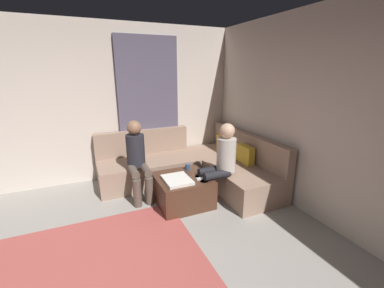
# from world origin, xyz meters

# --- Properties ---
(wall_back) EXTENTS (6.00, 0.12, 2.70)m
(wall_back) POSITION_xyz_m (0.00, 2.94, 1.35)
(wall_back) COLOR beige
(wall_back) RESTS_ON ground_plane
(wall_left) EXTENTS (0.12, 6.00, 2.70)m
(wall_left) POSITION_xyz_m (-2.94, 0.00, 1.35)
(wall_left) COLOR beige
(wall_left) RESTS_ON ground_plane
(curtain_panel) EXTENTS (0.06, 1.10, 2.50)m
(curtain_panel) POSITION_xyz_m (-2.84, 1.30, 1.25)
(curtain_panel) COLOR #595166
(curtain_panel) RESTS_ON ground_plane
(sectional_couch) EXTENTS (2.10, 2.55, 0.87)m
(sectional_couch) POSITION_xyz_m (-2.08, 1.88, 0.28)
(sectional_couch) COLOR #9E7F6B
(sectional_couch) RESTS_ON ground_plane
(ottoman) EXTENTS (0.76, 0.76, 0.42)m
(ottoman) POSITION_xyz_m (-1.46, 1.40, 0.21)
(ottoman) COLOR #4C2D1E
(ottoman) RESTS_ON ground_plane
(folded_blanket) EXTENTS (0.44, 0.36, 0.04)m
(folded_blanket) POSITION_xyz_m (-1.36, 1.28, 0.44)
(folded_blanket) COLOR white
(folded_blanket) RESTS_ON ottoman
(coffee_mug) EXTENTS (0.08, 0.08, 0.10)m
(coffee_mug) POSITION_xyz_m (-1.68, 1.58, 0.47)
(coffee_mug) COLOR #334C72
(coffee_mug) RESTS_ON ottoman
(game_remote) EXTENTS (0.05, 0.15, 0.02)m
(game_remote) POSITION_xyz_m (-1.28, 1.62, 0.43)
(game_remote) COLOR white
(game_remote) RESTS_ON ottoman
(person_on_couch_back) EXTENTS (0.30, 0.60, 1.20)m
(person_on_couch_back) POSITION_xyz_m (-1.29, 1.93, 0.66)
(person_on_couch_back) COLOR black
(person_on_couch_back) RESTS_ON ground_plane
(person_on_couch_side) EXTENTS (0.60, 0.30, 1.20)m
(person_on_couch_side) POSITION_xyz_m (-1.93, 0.85, 0.66)
(person_on_couch_side) COLOR brown
(person_on_couch_side) RESTS_ON ground_plane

